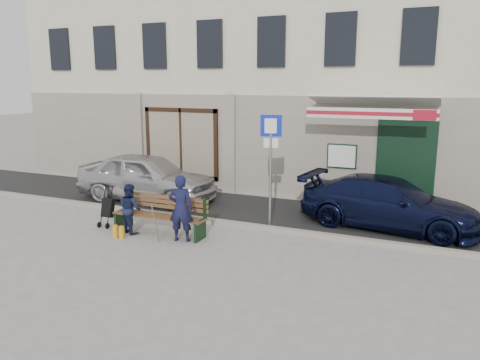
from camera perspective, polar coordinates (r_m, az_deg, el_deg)
The scene contains 11 objects.
ground at distance 10.86m, azimuth -5.50°, elevation -7.62°, with size 80.00×80.00×0.00m, color #9E9991.
asphalt_lane at distance 13.52m, azimuth 0.90°, elevation -3.61°, with size 60.00×3.20×0.01m, color #282828.
curb at distance 12.11m, azimuth -2.05°, elevation -5.21°, with size 60.00×0.18×0.12m, color #9E9384.
building at distance 18.14m, azimuth 7.80°, elevation 16.08°, with size 20.00×8.27×10.00m.
car_silver at distance 14.68m, azimuth -11.29°, elevation 0.36°, with size 1.76×4.37×1.49m, color silver.
car_navy at distance 12.31m, azimuth 17.69°, elevation -2.69°, with size 1.79×4.40×1.28m, color black.
parking_sign at distance 11.52m, azimuth 3.77°, elevation 3.37°, with size 0.52×0.16×2.83m.
bench at distance 11.49m, azimuth -10.00°, elevation -4.26°, with size 2.40×1.17×0.98m.
man at distance 10.80m, azimuth -7.21°, elevation -3.44°, with size 0.57×0.37×1.56m, color #131536.
woman at distance 11.66m, azimuth -13.24°, elevation -3.39°, with size 0.59×0.46×1.22m, color #151B3A.
stroller at distance 12.37m, azimuth -15.83°, elevation -3.40°, with size 0.30×0.43×1.02m.
Camera 1 is at (5.03, -8.92, 3.62)m, focal length 35.00 mm.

